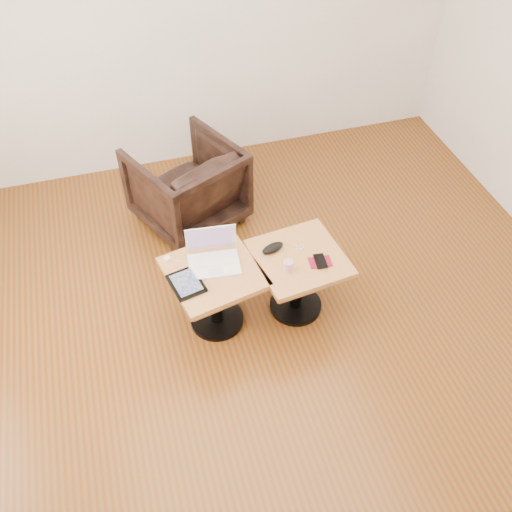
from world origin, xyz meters
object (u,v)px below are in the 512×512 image
object	(u,v)px
side_table_right	(298,270)
laptop	(213,256)
armchair	(187,186)
side_table_left	(214,284)
striped_cup	(288,266)

from	to	relation	value
side_table_right	laptop	size ratio (longest dim) A/B	1.77
side_table_right	armchair	xyz separation A→B (m)	(-0.52, 1.12, -0.04)
side_table_left	striped_cup	world-z (taller)	striped_cup
laptop	striped_cup	size ratio (longest dim) A/B	4.40
laptop	armchair	xyz separation A→B (m)	(0.02, 1.01, -0.21)
striped_cup	armchair	world-z (taller)	armchair
side_table_right	striped_cup	distance (m)	0.22
side_table_right	striped_cup	bearing A→B (deg)	-145.97
side_table_right	laptop	world-z (taller)	laptop
side_table_right	armchair	distance (m)	1.24
striped_cup	side_table_right	bearing A→B (deg)	40.53
side_table_left	side_table_right	xyz separation A→B (m)	(0.56, -0.04, 0.00)
laptop	side_table_left	bearing A→B (deg)	-97.90
side_table_left	laptop	xyz separation A→B (m)	(0.02, 0.08, 0.17)
armchair	laptop	bearing A→B (deg)	64.00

